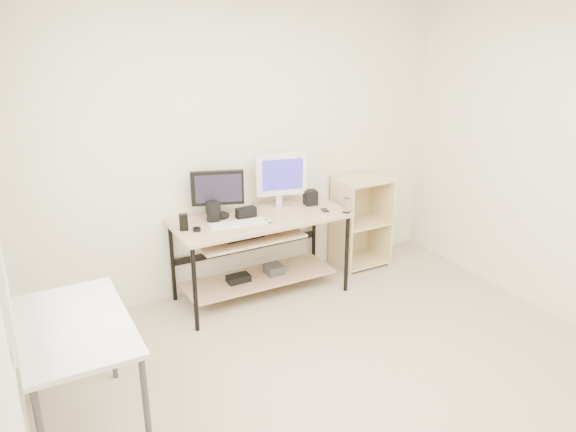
# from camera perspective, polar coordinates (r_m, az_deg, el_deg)

# --- Properties ---
(room) EXTENTS (4.01, 4.01, 2.62)m
(room) POSITION_cam_1_polar(r_m,az_deg,el_deg) (3.22, 7.35, 0.21)
(room) COLOR #BBAA90
(room) RESTS_ON ground
(desk) EXTENTS (1.50, 0.65, 0.75)m
(desk) POSITION_cam_1_polar(r_m,az_deg,el_deg) (4.86, -3.09, -2.44)
(desk) COLOR tan
(desk) RESTS_ON ground
(side_table) EXTENTS (0.60, 1.00, 0.75)m
(side_table) POSITION_cam_1_polar(r_m,az_deg,el_deg) (3.47, -20.81, -11.28)
(side_table) COLOR silver
(side_table) RESTS_ON ground
(shelf_unit) EXTENTS (0.50, 0.40, 0.90)m
(shelf_unit) POSITION_cam_1_polar(r_m,az_deg,el_deg) (5.58, 7.17, -0.45)
(shelf_unit) COLOR beige
(shelf_unit) RESTS_ON ground
(black_monitor) EXTENTS (0.43, 0.19, 0.41)m
(black_monitor) POSITION_cam_1_polar(r_m,az_deg,el_deg) (4.74, -7.17, 2.56)
(black_monitor) COLOR black
(black_monitor) RESTS_ON desk
(white_imac) EXTENTS (0.46, 0.15, 0.49)m
(white_imac) POSITION_cam_1_polar(r_m,az_deg,el_deg) (4.96, -0.68, 4.14)
(white_imac) COLOR silver
(white_imac) RESTS_ON desk
(keyboard) EXTENTS (0.49, 0.21, 0.02)m
(keyboard) POSITION_cam_1_polar(r_m,az_deg,el_deg) (4.62, -5.05, -0.78)
(keyboard) COLOR silver
(keyboard) RESTS_ON desk
(mouse) EXTENTS (0.10, 0.13, 0.04)m
(mouse) POSITION_cam_1_polar(r_m,az_deg,el_deg) (4.67, -1.97, -0.32)
(mouse) COLOR #A7A7AC
(mouse) RESTS_ON desk
(center_speaker) EXTENTS (0.18, 0.09, 0.09)m
(center_speaker) POSITION_cam_1_polar(r_m,az_deg,el_deg) (4.76, -4.29, 0.36)
(center_speaker) COLOR black
(center_speaker) RESTS_ON desk
(speaker_left) EXTENTS (0.11, 0.11, 0.18)m
(speaker_left) POSITION_cam_1_polar(r_m,az_deg,el_deg) (4.68, -7.63, 0.49)
(speaker_left) COLOR black
(speaker_left) RESTS_ON desk
(speaker_right) EXTENTS (0.13, 0.13, 0.13)m
(speaker_right) POSITION_cam_1_polar(r_m,az_deg,el_deg) (5.06, 2.30, 1.90)
(speaker_right) COLOR black
(speaker_right) RESTS_ON desk
(audio_controller) EXTENTS (0.08, 0.06, 0.14)m
(audio_controller) POSITION_cam_1_polar(r_m,az_deg,el_deg) (4.54, -10.55, -0.62)
(audio_controller) COLOR black
(audio_controller) RESTS_ON desk
(volume_puck) EXTENTS (0.06, 0.06, 0.03)m
(volume_puck) POSITION_cam_1_polar(r_m,az_deg,el_deg) (4.53, -9.25, -1.34)
(volume_puck) COLOR black
(volume_puck) RESTS_ON desk
(smartphone) EXTENTS (0.08, 0.11, 0.01)m
(smartphone) POSITION_cam_1_polar(r_m,az_deg,el_deg) (4.93, 3.75, 0.60)
(smartphone) COLOR black
(smartphone) RESTS_ON desk
(coaster) EXTENTS (0.11, 0.11, 0.01)m
(coaster) POSITION_cam_1_polar(r_m,az_deg,el_deg) (4.89, 5.95, 0.35)
(coaster) COLOR #916541
(coaster) RESTS_ON desk
(drinking_glass) EXTENTS (0.08, 0.08, 0.13)m
(drinking_glass) POSITION_cam_1_polar(r_m,az_deg,el_deg) (4.87, 5.97, 1.09)
(drinking_glass) COLOR white
(drinking_glass) RESTS_ON coaster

